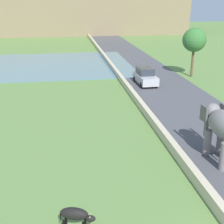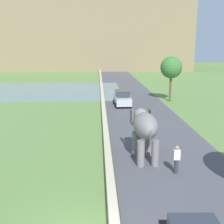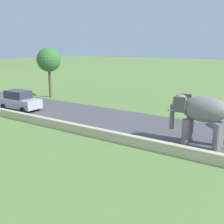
{
  "view_description": "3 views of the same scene",
  "coord_description": "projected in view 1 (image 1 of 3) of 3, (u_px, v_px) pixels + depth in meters",
  "views": [
    {
      "loc": [
        -4.96,
        -6.65,
        8.63
      ],
      "look_at": [
        -1.82,
        13.23,
        1.19
      ],
      "focal_mm": 49.74,
      "sensor_mm": 36.0,
      "label": 1
    },
    {
      "loc": [
        0.65,
        -9.04,
        6.87
      ],
      "look_at": [
        1.69,
        12.7,
        1.89
      ],
      "focal_mm": 47.06,
      "sensor_mm": 36.0,
      "label": 2
    },
    {
      "loc": [
        -12.4,
        3.03,
        5.78
      ],
      "look_at": [
        1.15,
        12.36,
        1.86
      ],
      "focal_mm": 45.09,
      "sensor_mm": 36.0,
      "label": 3
    }
  ],
  "objects": [
    {
      "name": "tree_mid",
      "position": [
        194.0,
        40.0,
        34.58
      ],
      "size": [
        2.65,
        2.65,
        5.53
      ],
      "color": "brown",
      "rests_on": "ground"
    },
    {
      "name": "cow_black",
      "position": [
        75.0,
        215.0,
        11.82
      ],
      "size": [
        1.42,
        0.74,
        1.15
      ],
      "color": "black",
      "rests_on": "ground"
    },
    {
      "name": "barrier_wall",
      "position": [
        138.0,
        101.0,
        26.62
      ],
      "size": [
        0.4,
        110.0,
        0.61
      ],
      "primitive_type": "cube",
      "color": "beige",
      "rests_on": "ground"
    },
    {
      "name": "road_surface",
      "position": [
        172.0,
        95.0,
        29.13
      ],
      "size": [
        7.0,
        120.0,
        0.06
      ],
      "primitive_type": "cube",
      "color": "#4C4C51",
      "rests_on": "ground"
    },
    {
      "name": "elephant",
      "position": [
        223.0,
        127.0,
        16.86
      ],
      "size": [
        1.55,
        3.5,
        2.99
      ],
      "color": "slate",
      "rests_on": "ground"
    },
    {
      "name": "car_silver",
      "position": [
        145.0,
        76.0,
        32.4
      ],
      "size": [
        1.9,
        4.06,
        1.8
      ],
      "color": "#B7B7BC",
      "rests_on": "ground"
    }
  ]
}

